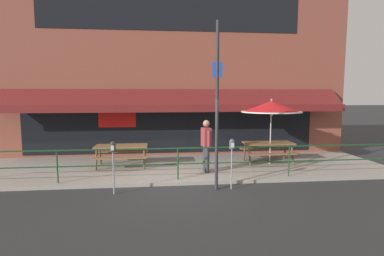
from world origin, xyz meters
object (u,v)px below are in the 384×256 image
object	(u,v)px
picnic_table_left	(122,150)
street_sign_pole	(217,105)
picnic_table_centre	(268,147)
pedestrian_walking	(206,143)
parking_meter_near	(113,152)
parking_meter_far	(232,149)
patio_umbrella_centre	(271,107)

from	to	relation	value
picnic_table_left	street_sign_pole	world-z (taller)	street_sign_pole
picnic_table_centre	pedestrian_walking	distance (m)	2.75
pedestrian_walking	street_sign_pole	size ratio (longest dim) A/B	0.37
pedestrian_walking	parking_meter_near	bearing A→B (deg)	-149.09
street_sign_pole	parking_meter_far	bearing A→B (deg)	-3.64
parking_meter_far	patio_umbrella_centre	bearing A→B (deg)	50.41
picnic_table_left	street_sign_pole	size ratio (longest dim) A/B	0.39
picnic_table_left	picnic_table_centre	size ratio (longest dim) A/B	1.00
street_sign_pole	parking_meter_near	bearing A→B (deg)	-177.82
patio_umbrella_centre	parking_meter_near	xyz separation A→B (m)	(-5.22, -2.53, -1.03)
picnic_table_left	pedestrian_walking	distance (m)	3.03
pedestrian_walking	parking_meter_near	size ratio (longest dim) A/B	1.20
pedestrian_walking	parking_meter_far	bearing A→B (deg)	-72.90
picnic_table_left	picnic_table_centre	world-z (taller)	same
street_sign_pole	picnic_table_left	bearing A→B (deg)	138.77
picnic_table_left	pedestrian_walking	world-z (taller)	pedestrian_walking
picnic_table_centre	street_sign_pole	world-z (taller)	street_sign_pole
picnic_table_centre	street_sign_pole	distance (m)	3.93
patio_umbrella_centre	parking_meter_near	distance (m)	5.89
picnic_table_left	parking_meter_near	bearing A→B (deg)	-87.37
picnic_table_centre	pedestrian_walking	size ratio (longest dim) A/B	1.05
parking_meter_far	street_sign_pole	size ratio (longest dim) A/B	0.31
patio_umbrella_centre	parking_meter_far	size ratio (longest dim) A/B	1.67
pedestrian_walking	parking_meter_near	world-z (taller)	pedestrian_walking
picnic_table_left	pedestrian_walking	bearing A→B (deg)	-19.65
pedestrian_walking	parking_meter_far	world-z (taller)	pedestrian_walking
pedestrian_walking	street_sign_pole	xyz separation A→B (m)	(0.05, -1.52, 1.28)
patio_umbrella_centre	parking_meter_far	xyz separation A→B (m)	(-2.02, -2.45, -1.03)
pedestrian_walking	patio_umbrella_centre	bearing A→B (deg)	19.81
picnic_table_centre	pedestrian_walking	world-z (taller)	pedestrian_walking
picnic_table_left	parking_meter_near	world-z (taller)	parking_meter_near
parking_meter_near	patio_umbrella_centre	bearing A→B (deg)	25.84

